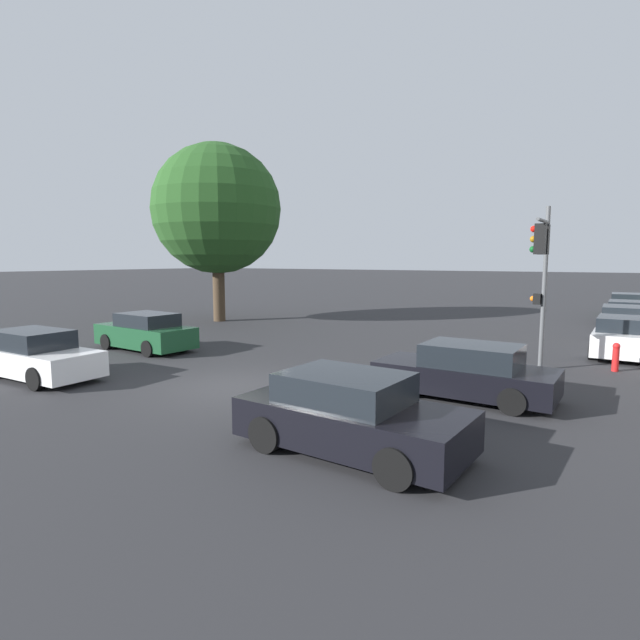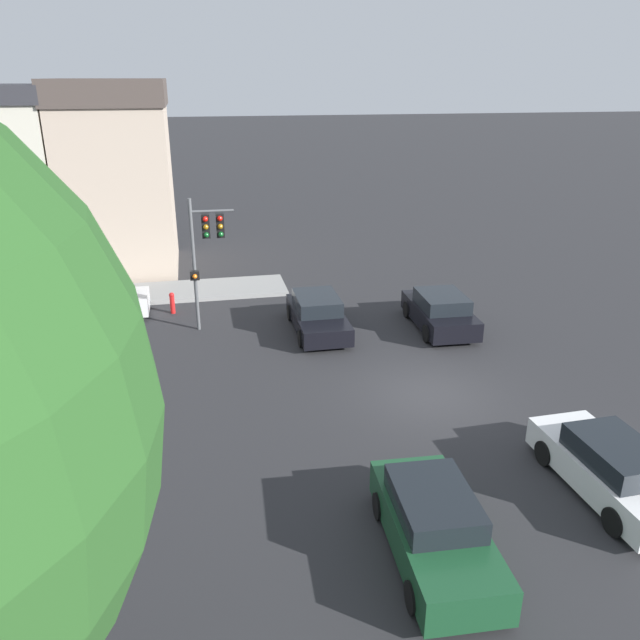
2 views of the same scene
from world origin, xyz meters
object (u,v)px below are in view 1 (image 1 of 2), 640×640
at_px(street_tree, 217,209).
at_px(parked_car_3, 625,305).
at_px(crossing_car_0, 351,415).
at_px(crossing_car_2, 35,356).
at_px(crossing_car_1, 466,372).
at_px(crossing_car_3, 146,332).
at_px(parked_car_0, 621,337).
at_px(fire_hydrant, 616,356).
at_px(traffic_signal, 541,259).
at_px(parked_car_1, 622,322).
at_px(parked_car_2, 625,313).

xyz_separation_m(street_tree, parked_car_3, (19.81, 16.08, -5.68)).
distance_m(crossing_car_0, crossing_car_2, 10.77).
bearing_deg(crossing_car_1, crossing_car_3, 0.14).
xyz_separation_m(crossing_car_3, parked_car_3, (15.63, 24.54, -0.02)).
xyz_separation_m(crossing_car_0, crossing_car_3, (-11.90, 4.88, -0.00)).
bearing_deg(parked_car_3, crossing_car_1, 171.06).
bearing_deg(parked_car_0, fire_hydrant, 179.14).
bearing_deg(crossing_car_3, parked_car_0, -148.76).
bearing_deg(street_tree, crossing_car_2, -68.28).
xyz_separation_m(traffic_signal, crossing_car_0, (-1.75, -8.89, -2.86)).
bearing_deg(traffic_signal, street_tree, -12.62).
bearing_deg(crossing_car_0, fire_hydrant, 72.24).
relative_size(street_tree, crossing_car_0, 2.32).
relative_size(street_tree, parked_car_1, 2.23).
relative_size(traffic_signal, parked_car_0, 1.31).
relative_size(crossing_car_3, fire_hydrant, 4.79).
xyz_separation_m(crossing_car_1, crossing_car_2, (-11.50, -4.79, 0.02)).
distance_m(parked_car_1, parked_car_2, 5.47).
bearing_deg(crossing_car_0, parked_car_1, 81.13).
xyz_separation_m(parked_car_2, parked_car_3, (-0.08, 5.13, 0.05)).
relative_size(traffic_signal, crossing_car_3, 1.18).
bearing_deg(street_tree, traffic_signal, -14.01).
relative_size(crossing_car_3, parked_car_3, 0.99).
height_order(parked_car_1, parked_car_3, parked_car_1).
distance_m(parked_car_0, parked_car_3, 16.09).
height_order(crossing_car_3, parked_car_2, crossing_car_3).
distance_m(crossing_car_1, parked_car_3, 24.80).
bearing_deg(parked_car_1, crossing_car_3, 130.13).
distance_m(crossing_car_3, parked_car_3, 29.09).
bearing_deg(crossing_car_1, parked_car_2, -98.47).
distance_m(crossing_car_2, fire_hydrant, 17.96).
distance_m(crossing_car_1, parked_car_1, 14.35).
distance_m(street_tree, crossing_car_1, 19.70).
bearing_deg(street_tree, parked_car_2, 28.82).
relative_size(crossing_car_1, parked_car_3, 1.01).
xyz_separation_m(traffic_signal, parked_car_0, (2.17, 4.44, -2.85)).
relative_size(crossing_car_1, parked_car_2, 1.00).
bearing_deg(crossing_car_2, parked_car_1, 50.47).
distance_m(crossing_car_0, parked_car_3, 29.65).
relative_size(crossing_car_1, parked_car_0, 1.13).
xyz_separation_m(street_tree, crossing_car_1, (16.81, -8.54, -5.70)).
bearing_deg(parked_car_3, fire_hydrant, 178.41).
xyz_separation_m(street_tree, parked_car_0, (19.99, -0.01, -5.65)).
distance_m(street_tree, parked_car_3, 26.14).
bearing_deg(traffic_signal, fire_hydrant, -142.67).
bearing_deg(street_tree, parked_car_1, 15.39).
xyz_separation_m(crossing_car_3, parked_car_0, (15.81, 8.45, 0.01)).
relative_size(crossing_car_0, crossing_car_3, 0.98).
height_order(parked_car_1, parked_car_2, parked_car_1).
height_order(crossing_car_1, parked_car_2, crossing_car_1).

